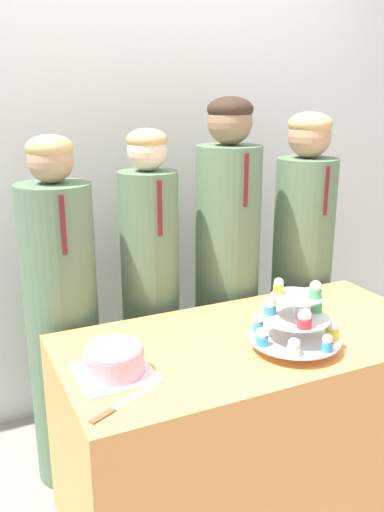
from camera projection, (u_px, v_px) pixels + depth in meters
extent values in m
cube|color=silver|center=(148.00, 145.00, 2.72)|extent=(9.00, 0.06, 2.70)
cube|color=#EF9951|center=(252.00, 426.00, 2.08)|extent=(1.42, 0.69, 0.75)
cube|color=white|center=(115.00, 373.00, 1.70)|extent=(0.24, 0.24, 0.01)
cylinder|color=pink|center=(114.00, 362.00, 1.69)|extent=(0.19, 0.19, 0.07)
ellipsoid|color=pink|center=(113.00, 350.00, 1.68)|extent=(0.19, 0.19, 0.07)
cube|color=silver|center=(138.00, 395.00, 1.59)|extent=(0.18, 0.10, 0.00)
cube|color=brown|center=(103.00, 416.00, 1.48)|extent=(0.08, 0.06, 0.01)
cylinder|color=silver|center=(295.00, 322.00, 1.85)|extent=(0.02, 0.02, 0.20)
cylinder|color=silver|center=(294.00, 339.00, 1.87)|extent=(0.32, 0.32, 0.01)
cylinder|color=silver|center=(295.00, 318.00, 1.84)|extent=(0.23, 0.23, 0.01)
cylinder|color=silver|center=(297.00, 296.00, 1.82)|extent=(0.17, 0.17, 0.01)
cylinder|color=#3893DB|center=(258.00, 326.00, 1.92)|extent=(0.04, 0.04, 0.03)
sphere|color=white|center=(258.00, 319.00, 1.91)|extent=(0.04, 0.04, 0.04)
cylinder|color=#3893DB|center=(262.00, 341.00, 1.81)|extent=(0.04, 0.04, 0.03)
sphere|color=#F4E5C6|center=(262.00, 333.00, 1.80)|extent=(0.04, 0.04, 0.04)
cylinder|color=white|center=(294.00, 351.00, 1.74)|extent=(0.04, 0.04, 0.03)
sphere|color=#F4E5C6|center=(294.00, 344.00, 1.73)|extent=(0.04, 0.04, 0.04)
cylinder|color=#3893DB|center=(327.00, 347.00, 1.77)|extent=(0.04, 0.04, 0.03)
sphere|color=beige|center=(327.00, 339.00, 1.76)|extent=(0.04, 0.04, 0.04)
cylinder|color=yellow|center=(332.00, 334.00, 1.86)|extent=(0.05, 0.05, 0.03)
sphere|color=#F4E5C6|center=(332.00, 326.00, 1.85)|extent=(0.05, 0.05, 0.05)
cylinder|color=#3893DB|center=(309.00, 322.00, 1.96)|extent=(0.05, 0.05, 0.03)
sphere|color=beige|center=(309.00, 315.00, 1.96)|extent=(0.05, 0.05, 0.05)
cylinder|color=#4CB766|center=(276.00, 320.00, 1.98)|extent=(0.05, 0.05, 0.03)
sphere|color=#F4E5C6|center=(276.00, 314.00, 1.97)|extent=(0.04, 0.04, 0.04)
cylinder|color=#3893DB|center=(270.00, 310.00, 1.87)|extent=(0.04, 0.04, 0.03)
sphere|color=#F4E5C6|center=(270.00, 303.00, 1.86)|extent=(0.04, 0.04, 0.04)
cylinder|color=#E5333D|center=(304.00, 323.00, 1.76)|extent=(0.05, 0.05, 0.03)
sphere|color=silver|center=(305.00, 315.00, 1.75)|extent=(0.05, 0.05, 0.05)
cylinder|color=#4CB766|center=(316.00, 308.00, 1.88)|extent=(0.04, 0.04, 0.03)
sphere|color=white|center=(317.00, 300.00, 1.87)|extent=(0.04, 0.04, 0.04)
cylinder|color=#4CB766|center=(315.00, 294.00, 1.80)|extent=(0.04, 0.04, 0.03)
sphere|color=silver|center=(316.00, 286.00, 1.79)|extent=(0.04, 0.04, 0.04)
cylinder|color=yellow|center=(278.00, 289.00, 1.84)|extent=(0.04, 0.04, 0.03)
sphere|color=#F4E5C6|center=(279.00, 283.00, 1.83)|extent=(0.03, 0.03, 0.03)
cylinder|color=#567556|center=(64.00, 338.00, 2.22)|extent=(0.29, 0.29, 1.27)
sphere|color=tan|center=(50.00, 160.00, 2.01)|extent=(0.17, 0.17, 0.17)
ellipsoid|color=tan|center=(49.00, 147.00, 2.00)|extent=(0.18, 0.18, 0.09)
cube|color=maroon|center=(63.00, 225.00, 1.95)|extent=(0.02, 0.01, 0.22)
cylinder|color=#567556|center=(151.00, 319.00, 2.37)|extent=(0.25, 0.25, 1.30)
sphere|color=beige|center=(147.00, 151.00, 2.16)|extent=(0.16, 0.16, 0.16)
ellipsoid|color=tan|center=(147.00, 139.00, 2.15)|extent=(0.17, 0.17, 0.09)
cube|color=maroon|center=(160.00, 208.00, 2.11)|extent=(0.02, 0.01, 0.22)
cylinder|color=#567556|center=(226.00, 297.00, 2.51)|extent=(0.29, 0.29, 1.39)
sphere|color=#8E6B4C|center=(230.00, 122.00, 2.29)|extent=(0.19, 0.19, 0.19)
ellipsoid|color=#332319|center=(230.00, 109.00, 2.27)|extent=(0.20, 0.20, 0.11)
cube|color=maroon|center=(246.00, 180.00, 2.22)|extent=(0.02, 0.01, 0.22)
cylinder|color=#567556|center=(300.00, 291.00, 2.70)|extent=(0.29, 0.29, 1.31)
sphere|color=tan|center=(310.00, 136.00, 2.48)|extent=(0.20, 0.20, 0.20)
ellipsoid|color=tan|center=(310.00, 124.00, 2.46)|extent=(0.20, 0.20, 0.11)
cube|color=maroon|center=(326.00, 191.00, 2.42)|extent=(0.02, 0.01, 0.22)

